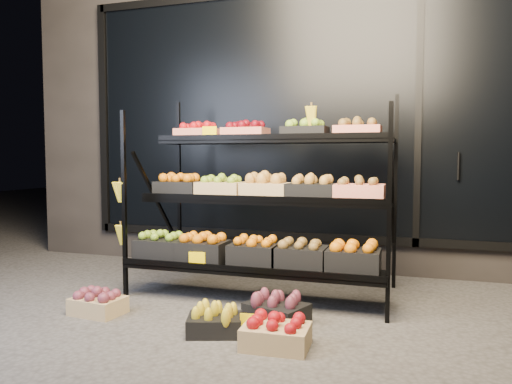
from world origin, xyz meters
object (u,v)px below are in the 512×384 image
(floor_crate_left, at_px, (98,302))
(floor_crate_midleft, at_px, (215,321))
(display_rack, at_px, (261,199))
(floor_crate_midright, at_px, (276,332))

(floor_crate_left, distance_m, floor_crate_midleft, 0.97)
(display_rack, bearing_deg, floor_crate_midleft, -90.08)
(display_rack, xyz_separation_m, floor_crate_midleft, (-0.00, -0.98, -0.70))
(floor_crate_left, relative_size, floor_crate_midright, 0.94)
(floor_crate_midleft, xyz_separation_m, floor_crate_midright, (0.43, -0.10, 0.01))
(floor_crate_left, height_order, floor_crate_midleft, floor_crate_left)
(display_rack, relative_size, floor_crate_midright, 5.42)
(display_rack, relative_size, floor_crate_midleft, 5.40)
(floor_crate_midleft, bearing_deg, display_rack, 71.77)
(display_rack, height_order, floor_crate_left, display_rack)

